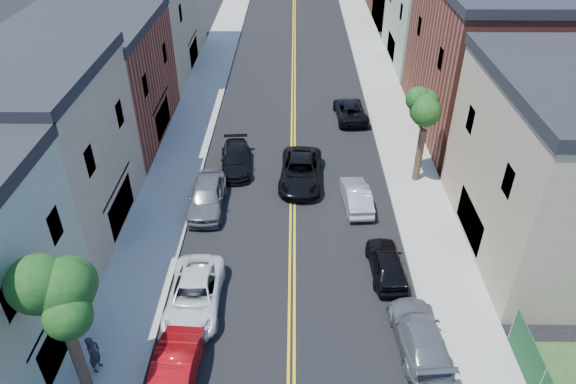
{
  "coord_description": "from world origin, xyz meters",
  "views": [
    {
      "loc": [
        0.03,
        1.57,
        18.45
      ],
      "look_at": [
        -0.26,
        25.67,
        2.0
      ],
      "focal_mm": 32.67,
      "sensor_mm": 36.0,
      "label": 1
    }
  ],
  "objects_px": {
    "grey_car_left": "(207,196)",
    "pedestrian_left": "(94,354)",
    "grey_car_right": "(420,336)",
    "black_suv_lane": "(301,171)",
    "white_pickup": "(194,295)",
    "silver_car_right": "(356,196)",
    "black_car_right": "(387,263)",
    "black_car_left": "(236,159)",
    "red_sedan": "(173,376)",
    "dark_car_right_far": "(350,110)"
  },
  "relations": [
    {
      "from": "red_sedan",
      "to": "silver_car_right",
      "type": "bearing_deg",
      "value": 59.67
    },
    {
      "from": "red_sedan",
      "to": "black_suv_lane",
      "type": "xyz_separation_m",
      "value": [
        5.17,
        15.33,
        0.01
      ]
    },
    {
      "from": "black_suv_lane",
      "to": "grey_car_left",
      "type": "bearing_deg",
      "value": -148.95
    },
    {
      "from": "grey_car_left",
      "to": "black_car_right",
      "type": "xyz_separation_m",
      "value": [
        9.82,
        -5.56,
        -0.15
      ]
    },
    {
      "from": "grey_car_right",
      "to": "dark_car_right_far",
      "type": "distance_m",
      "value": 22.33
    },
    {
      "from": "black_car_left",
      "to": "black_car_right",
      "type": "bearing_deg",
      "value": -54.48
    },
    {
      "from": "white_pickup",
      "to": "black_suv_lane",
      "type": "bearing_deg",
      "value": 64.5
    },
    {
      "from": "grey_car_left",
      "to": "silver_car_right",
      "type": "xyz_separation_m",
      "value": [
        8.86,
        0.4,
        -0.16
      ]
    },
    {
      "from": "black_car_right",
      "to": "white_pickup",
      "type": "bearing_deg",
      "value": 11.7
    },
    {
      "from": "red_sedan",
      "to": "black_car_right",
      "type": "bearing_deg",
      "value": 39.07
    },
    {
      "from": "grey_car_left",
      "to": "pedestrian_left",
      "type": "relative_size",
      "value": 2.73
    },
    {
      "from": "red_sedan",
      "to": "black_car_left",
      "type": "height_order",
      "value": "red_sedan"
    },
    {
      "from": "pedestrian_left",
      "to": "white_pickup",
      "type": "bearing_deg",
      "value": -33.3
    },
    {
      "from": "silver_car_right",
      "to": "pedestrian_left",
      "type": "relative_size",
      "value": 2.28
    },
    {
      "from": "silver_car_right",
      "to": "grey_car_right",
      "type": "bearing_deg",
      "value": 94.7
    },
    {
      "from": "grey_car_right",
      "to": "black_car_right",
      "type": "distance_m",
      "value": 4.66
    },
    {
      "from": "grey_car_right",
      "to": "grey_car_left",
      "type": "bearing_deg",
      "value": -48.15
    },
    {
      "from": "black_car_left",
      "to": "black_car_right",
      "type": "height_order",
      "value": "black_car_right"
    },
    {
      "from": "black_car_right",
      "to": "silver_car_right",
      "type": "bearing_deg",
      "value": -83.36
    },
    {
      "from": "black_car_left",
      "to": "dark_car_right_far",
      "type": "relative_size",
      "value": 0.97
    },
    {
      "from": "grey_car_right",
      "to": "silver_car_right",
      "type": "bearing_deg",
      "value": -85.1
    },
    {
      "from": "black_suv_lane",
      "to": "silver_car_right",
      "type": "bearing_deg",
      "value": -34.72
    },
    {
      "from": "white_pickup",
      "to": "black_suv_lane",
      "type": "height_order",
      "value": "black_suv_lane"
    },
    {
      "from": "silver_car_right",
      "to": "black_suv_lane",
      "type": "distance_m",
      "value": 4.18
    },
    {
      "from": "grey_car_right",
      "to": "black_suv_lane",
      "type": "height_order",
      "value": "black_suv_lane"
    },
    {
      "from": "silver_car_right",
      "to": "dark_car_right_far",
      "type": "distance_m",
      "value": 11.76
    },
    {
      "from": "black_suv_lane",
      "to": "red_sedan",
      "type": "bearing_deg",
      "value": -105.58
    },
    {
      "from": "red_sedan",
      "to": "dark_car_right_far",
      "type": "bearing_deg",
      "value": 72.79
    },
    {
      "from": "grey_car_right",
      "to": "black_car_right",
      "type": "xyz_separation_m",
      "value": [
        -0.74,
        4.61,
        -0.01
      ]
    },
    {
      "from": "black_car_left",
      "to": "silver_car_right",
      "type": "height_order",
      "value": "black_car_left"
    },
    {
      "from": "dark_car_right_far",
      "to": "black_car_left",
      "type": "bearing_deg",
      "value": 38.55
    },
    {
      "from": "grey_car_right",
      "to": "pedestrian_left",
      "type": "bearing_deg",
      "value": 1.69
    },
    {
      "from": "grey_car_right",
      "to": "black_suv_lane",
      "type": "distance_m",
      "value": 14.04
    },
    {
      "from": "black_car_left",
      "to": "black_suv_lane",
      "type": "xyz_separation_m",
      "value": [
        4.3,
        -1.56,
        0.09
      ]
    },
    {
      "from": "grey_car_right",
      "to": "pedestrian_left",
      "type": "height_order",
      "value": "pedestrian_left"
    },
    {
      "from": "grey_car_left",
      "to": "pedestrian_left",
      "type": "height_order",
      "value": "pedestrian_left"
    },
    {
      "from": "red_sedan",
      "to": "black_car_right",
      "type": "distance_m",
      "value": 11.63
    },
    {
      "from": "black_car_right",
      "to": "pedestrian_left",
      "type": "distance_m",
      "value": 14.12
    },
    {
      "from": "grey_car_right",
      "to": "black_suv_lane",
      "type": "bearing_deg",
      "value": -73.38
    },
    {
      "from": "grey_car_left",
      "to": "pedestrian_left",
      "type": "xyz_separation_m",
      "value": [
        -2.95,
        -11.57,
        0.21
      ]
    },
    {
      "from": "black_car_right",
      "to": "pedestrian_left",
      "type": "xyz_separation_m",
      "value": [
        -12.77,
        -6.01,
        0.36
      ]
    },
    {
      "from": "black_car_left",
      "to": "black_car_right",
      "type": "distance_m",
      "value": 13.22
    },
    {
      "from": "grey_car_right",
      "to": "silver_car_right",
      "type": "xyz_separation_m",
      "value": [
        -1.7,
        10.56,
        -0.02
      ]
    },
    {
      "from": "grey_car_right",
      "to": "black_car_right",
      "type": "relative_size",
      "value": 1.19
    },
    {
      "from": "white_pickup",
      "to": "red_sedan",
      "type": "bearing_deg",
      "value": -92.16
    },
    {
      "from": "pedestrian_left",
      "to": "black_car_left",
      "type": "bearing_deg",
      "value": -4.53
    },
    {
      "from": "grey_car_right",
      "to": "pedestrian_left",
      "type": "relative_size",
      "value": 2.67
    },
    {
      "from": "red_sedan",
      "to": "black_car_right",
      "type": "relative_size",
      "value": 1.13
    },
    {
      "from": "pedestrian_left",
      "to": "grey_car_right",
      "type": "bearing_deg",
      "value": -73.93
    },
    {
      "from": "pedestrian_left",
      "to": "black_suv_lane",
      "type": "bearing_deg",
      "value": -20.23
    }
  ]
}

